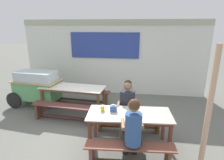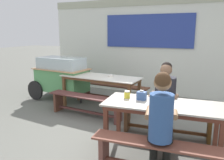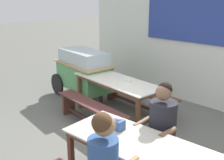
% 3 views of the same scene
% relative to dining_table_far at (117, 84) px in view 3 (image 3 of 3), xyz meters
% --- Properties ---
extents(ground_plane, '(40.00, 40.00, 0.00)m').
position_rel_dining_table_far_xyz_m(ground_plane, '(0.93, -1.01, -0.69)').
color(ground_plane, slate).
extents(backdrop_wall, '(6.59, 0.23, 2.67)m').
position_rel_dining_table_far_xyz_m(backdrop_wall, '(0.93, 1.79, 0.72)').
color(backdrop_wall, silver).
rests_on(backdrop_wall, ground_plane).
extents(dining_table_far, '(1.90, 0.83, 0.76)m').
position_rel_dining_table_far_xyz_m(dining_table_far, '(0.00, 0.00, 0.00)').
color(dining_table_far, silver).
rests_on(dining_table_far, ground_plane).
extents(dining_table_near, '(1.73, 0.84, 0.76)m').
position_rel_dining_table_far_xyz_m(dining_table_near, '(1.72, -1.46, -0.00)').
color(dining_table_near, '#B6AFA0').
rests_on(dining_table_near, ground_plane).
extents(bench_far_back, '(1.90, 0.47, 0.45)m').
position_rel_dining_table_far_xyz_m(bench_far_back, '(0.05, 0.60, -0.37)').
color(bench_far_back, brown).
rests_on(bench_far_back, ground_plane).
extents(bench_far_front, '(1.78, 0.45, 0.45)m').
position_rel_dining_table_far_xyz_m(bench_far_front, '(-0.05, -0.60, -0.39)').
color(bench_far_front, '#562E2C').
rests_on(bench_far_front, ground_plane).
extents(bench_near_back, '(1.64, 0.38, 0.45)m').
position_rel_dining_table_far_xyz_m(bench_near_back, '(1.67, -0.86, -0.38)').
color(bench_near_back, brown).
rests_on(bench_near_back, ground_plane).
extents(food_cart, '(1.80, 0.94, 1.12)m').
position_rel_dining_table_far_xyz_m(food_cart, '(-1.25, 0.22, -0.03)').
color(food_cart, '#5AA461').
rests_on(food_cart, ground_plane).
extents(person_right_near_table, '(0.46, 0.58, 1.29)m').
position_rel_dining_table_far_xyz_m(person_right_near_table, '(1.64, -0.92, 0.04)').
color(person_right_near_table, '#636858').
rests_on(person_right_near_table, ground_plane).
extents(tissue_box, '(0.13, 0.11, 0.15)m').
position_rel_dining_table_far_xyz_m(tissue_box, '(1.38, -1.40, 0.14)').
color(tissue_box, '#3A5A95').
rests_on(tissue_box, dining_table_near).
extents(condiment_jar, '(0.09, 0.09, 0.11)m').
position_rel_dining_table_far_xyz_m(condiment_jar, '(1.15, -1.41, 0.13)').
color(condiment_jar, yellow).
rests_on(condiment_jar, dining_table_near).
extents(soup_bowl, '(0.14, 0.14, 0.05)m').
position_rel_dining_table_far_xyz_m(soup_bowl, '(0.22, 0.06, 0.10)').
color(soup_bowl, silver).
rests_on(soup_bowl, dining_table_far).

